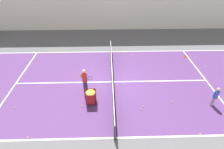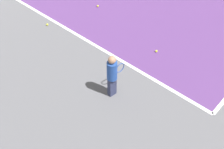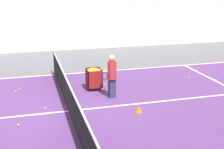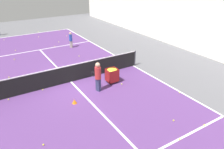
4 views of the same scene
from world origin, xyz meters
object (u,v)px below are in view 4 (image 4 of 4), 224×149
object	(u,v)px
child_midcourt	(71,39)
training_cone_1	(74,101)
tennis_net	(70,73)
coach_at_net	(98,75)
ball_cart	(112,73)

from	to	relation	value
child_midcourt	training_cone_1	distance (m)	8.77
tennis_net	training_cone_1	size ratio (longest dim) A/B	38.75
coach_at_net	training_cone_1	bearing A→B (deg)	92.64
child_midcourt	training_cone_1	xyz separation A→B (m)	(3.16, 8.16, -0.64)
child_midcourt	training_cone_1	bearing A→B (deg)	-58.35
ball_cart	training_cone_1	size ratio (longest dim) A/B	3.57
tennis_net	coach_at_net	distance (m)	2.00
coach_at_net	ball_cart	bearing A→B (deg)	-83.43
child_midcourt	ball_cart	distance (m)	7.25
coach_at_net	child_midcourt	size ratio (longest dim) A/B	1.25
ball_cart	tennis_net	bearing A→B (deg)	-33.07
coach_at_net	ball_cart	world-z (taller)	coach_at_net
coach_at_net	child_midcourt	bearing A→B (deg)	-25.84
tennis_net	training_cone_1	xyz separation A→B (m)	(0.72, 2.24, -0.44)
tennis_net	training_cone_1	bearing A→B (deg)	72.20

